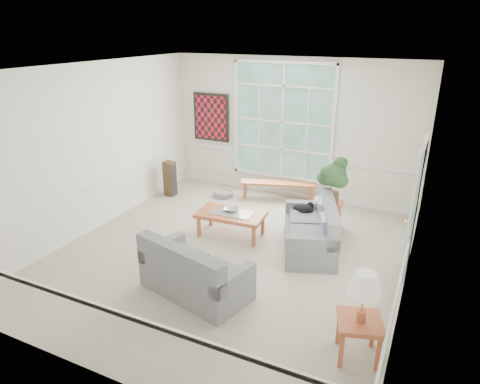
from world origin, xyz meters
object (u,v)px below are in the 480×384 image
object	(u,v)px
loveseat_front	(196,266)
side_table	(358,338)
end_table	(327,216)
loveseat_right	(310,227)
coffee_table	(231,224)

from	to	relation	value
loveseat_front	side_table	bearing A→B (deg)	6.24
loveseat_front	end_table	distance (m)	3.03
loveseat_right	side_table	world-z (taller)	loveseat_right
end_table	side_table	distance (m)	3.34
loveseat_right	loveseat_front	xyz separation A→B (m)	(-1.08, -1.90, -0.01)
loveseat_right	coffee_table	xyz separation A→B (m)	(-1.43, -0.10, -0.20)
side_table	coffee_table	bearing A→B (deg)	141.62
loveseat_right	loveseat_front	bearing A→B (deg)	-139.52
loveseat_front	end_table	bearing A→B (deg)	81.84
loveseat_right	side_table	bearing A→B (deg)	-80.59
loveseat_front	loveseat_right	bearing A→B (deg)	74.35
coffee_table	side_table	distance (m)	3.41
end_table	side_table	size ratio (longest dim) A/B	1.06
end_table	side_table	bearing A→B (deg)	-69.20
coffee_table	end_table	size ratio (longest dim) A/B	2.25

